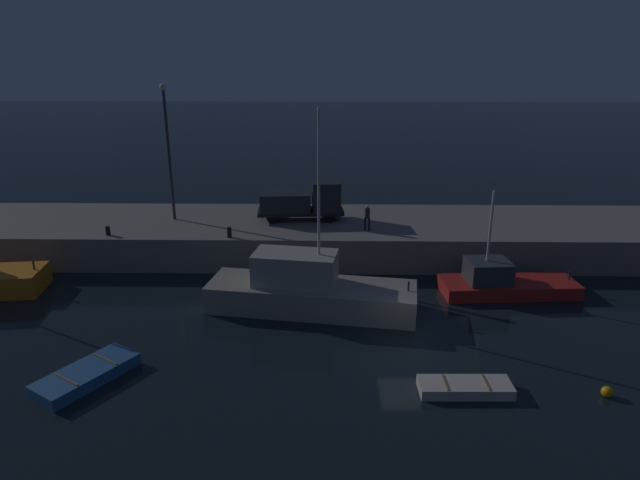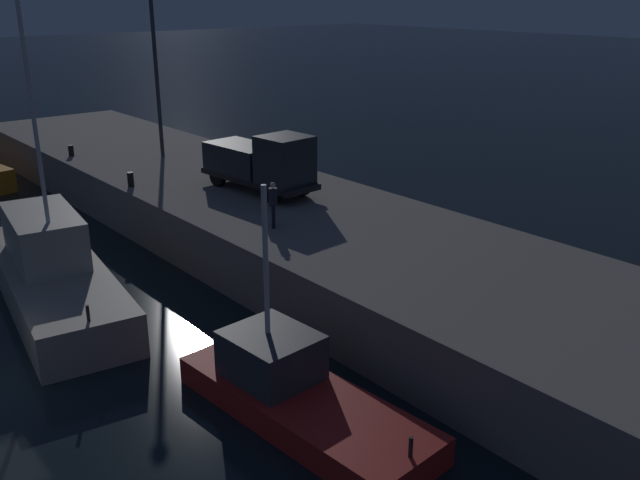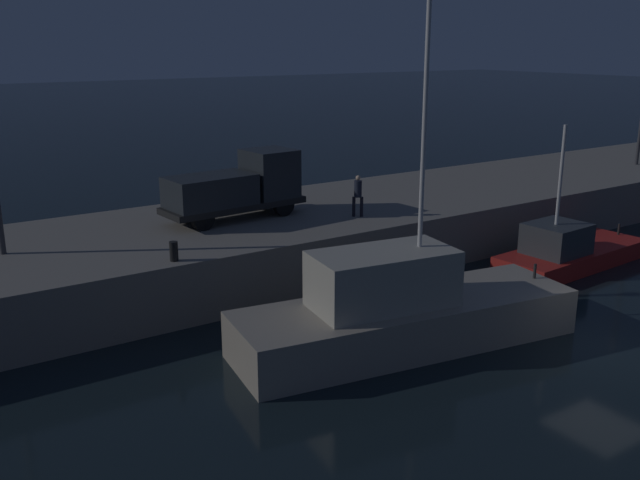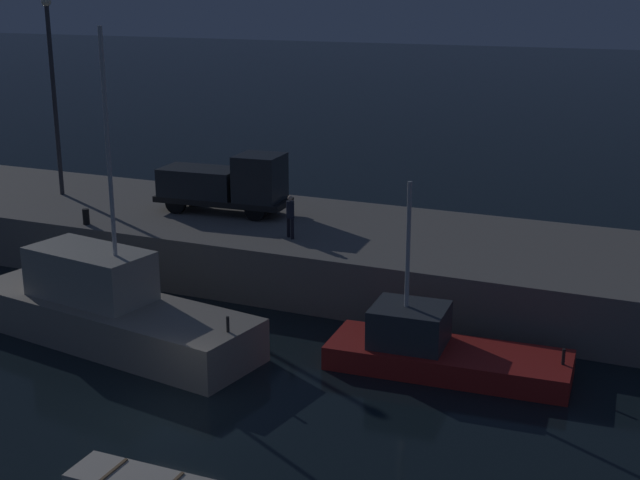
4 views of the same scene
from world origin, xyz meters
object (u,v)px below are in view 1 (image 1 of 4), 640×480
at_px(rowboat_white_mid, 87,375).
at_px(mooring_buoy_near, 607,392).
at_px(utility_truck, 304,201).
at_px(bollard_central, 229,232).
at_px(dockworker, 367,216).
at_px(lamp_post_west, 168,144).
at_px(fishing_trawler_green, 502,282).
at_px(dinghy_orange_near, 465,387).
at_px(fishing_trawler_red, 308,290).
at_px(bollard_west, 108,231).

distance_m(rowboat_white_mid, mooring_buoy_near, 20.95).
height_order(utility_truck, bollard_central, utility_truck).
distance_m(rowboat_white_mid, bollard_central, 13.11).
xyz_separation_m(utility_truck, dockworker, (4.17, -2.44, -0.32)).
distance_m(rowboat_white_mid, lamp_post_west, 17.79).
xyz_separation_m(fishing_trawler_green, lamp_post_west, (-20.51, 7.19, 6.72)).
relative_size(dinghy_orange_near, utility_truck, 0.62).
xyz_separation_m(mooring_buoy_near, dockworker, (-8.51, 14.68, 2.94)).
height_order(lamp_post_west, dockworker, lamp_post_west).
xyz_separation_m(fishing_trawler_red, mooring_buoy_near, (12.06, -7.64, -0.89)).
relative_size(rowboat_white_mid, lamp_post_west, 0.49).
relative_size(fishing_trawler_green, rowboat_white_mid, 1.74).
xyz_separation_m(dockworker, bollard_central, (-8.60, -1.55, -0.65)).
bearing_deg(fishing_trawler_green, bollard_central, 168.53).
bearing_deg(bollard_central, dockworker, 10.23).
relative_size(dockworker, bollard_central, 2.62).
bearing_deg(utility_truck, dockworker, -30.32).
bearing_deg(utility_truck, fishing_trawler_green, -32.04).
distance_m(utility_truck, bollard_central, 6.04).
relative_size(fishing_trawler_red, dockworker, 6.59).
bearing_deg(bollard_central, fishing_trawler_red, -47.33).
height_order(fishing_trawler_red, dinghy_orange_near, fishing_trawler_red).
relative_size(dinghy_orange_near, mooring_buoy_near, 8.30).
bearing_deg(bollard_west, utility_truck, 17.05).
bearing_deg(dockworker, fishing_trawler_green, -32.99).
distance_m(fishing_trawler_red, fishing_trawler_green, 11.18).
relative_size(dinghy_orange_near, rowboat_white_mid, 0.83).
bearing_deg(bollard_central, bollard_west, 177.91).
height_order(fishing_trawler_green, rowboat_white_mid, fishing_trawler_green).
relative_size(fishing_trawler_green, lamp_post_west, 0.85).
bearing_deg(mooring_buoy_near, utility_truck, 126.53).
xyz_separation_m(mooring_buoy_near, utility_truck, (-12.68, 17.12, 3.26)).
distance_m(dinghy_orange_near, bollard_central, 17.52).
relative_size(rowboat_white_mid, utility_truck, 0.74).
relative_size(utility_truck, bollard_central, 9.18).
bearing_deg(lamp_post_west, mooring_buoy_near, -38.29).
height_order(fishing_trawler_red, dockworker, fishing_trawler_red).
relative_size(lamp_post_west, dockworker, 5.29).
xyz_separation_m(fishing_trawler_green, dinghy_orange_near, (-4.39, -9.68, -0.46)).
height_order(fishing_trawler_green, dinghy_orange_near, fishing_trawler_green).
relative_size(fishing_trawler_red, mooring_buoy_near, 25.33).
bearing_deg(fishing_trawler_green, dinghy_orange_near, -114.39).
distance_m(fishing_trawler_red, lamp_post_west, 14.82).
distance_m(fishing_trawler_red, rowboat_white_mid, 11.25).
distance_m(mooring_buoy_near, lamp_post_west, 28.47).
relative_size(rowboat_white_mid, bollard_west, 7.78).
height_order(dockworker, bollard_west, dockworker).
distance_m(dinghy_orange_near, dockworker, 15.08).
height_order(rowboat_white_mid, bollard_central, bollard_central).
bearing_deg(utility_truck, bollard_west, -162.95).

